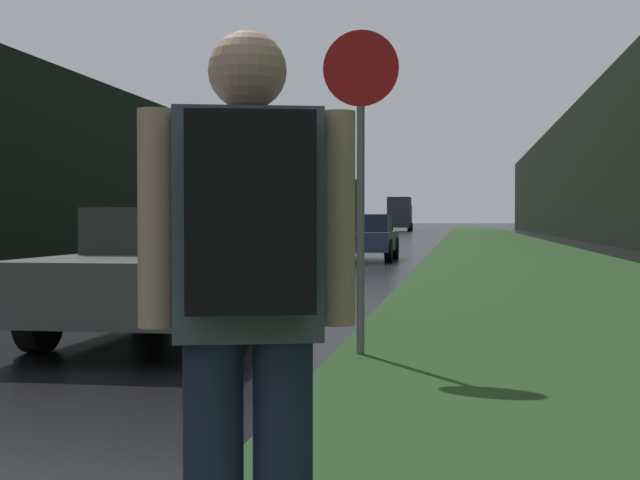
% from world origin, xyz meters
% --- Properties ---
extents(grass_verge, '(6.00, 240.00, 0.02)m').
position_xyz_m(grass_verge, '(6.56, 40.00, 0.01)').
color(grass_verge, '#26471E').
rests_on(grass_verge, ground_plane).
extents(lane_stripe_c, '(0.12, 3.00, 0.01)m').
position_xyz_m(lane_stripe_c, '(0.00, 14.95, 0.00)').
color(lane_stripe_c, silver).
rests_on(lane_stripe_c, ground_plane).
extents(lane_stripe_d, '(0.12, 3.00, 0.01)m').
position_xyz_m(lane_stripe_d, '(0.00, 21.95, 0.00)').
color(lane_stripe_d, silver).
rests_on(lane_stripe_d, ground_plane).
extents(lane_stripe_e, '(0.12, 3.00, 0.01)m').
position_xyz_m(lane_stripe_e, '(0.00, 28.95, 0.00)').
color(lane_stripe_e, silver).
rests_on(lane_stripe_e, ground_plane).
extents(treeline_far_side, '(2.00, 140.00, 6.36)m').
position_xyz_m(treeline_far_side, '(-9.56, 50.00, 3.18)').
color(treeline_far_side, black).
rests_on(treeline_far_side, ground_plane).
extents(treeline_near_side, '(2.00, 140.00, 8.43)m').
position_xyz_m(treeline_near_side, '(12.56, 50.00, 4.22)').
color(treeline_near_side, black).
rests_on(treeline_near_side, ground_plane).
extents(stop_sign, '(0.68, 0.07, 2.91)m').
position_xyz_m(stop_sign, '(3.81, 9.41, 1.78)').
color(stop_sign, slate).
rests_on(stop_sign, ground_plane).
extents(hitchhiker_with_backpack, '(0.59, 0.49, 1.75)m').
position_xyz_m(hitchhiker_with_backpack, '(4.12, 3.90, 1.00)').
color(hitchhiker_with_backpack, '#1E2847').
rests_on(hitchhiker_with_backpack, ground_plane).
extents(car_passing_near, '(2.03, 4.72, 1.34)m').
position_xyz_m(car_passing_near, '(1.78, 10.68, 0.70)').
color(car_passing_near, '#4C514C').
rests_on(car_passing_near, ground_plane).
extents(car_passing_far, '(1.93, 4.14, 1.38)m').
position_xyz_m(car_passing_far, '(1.78, 28.29, 0.70)').
color(car_passing_far, '#2D3856').
rests_on(car_passing_far, ground_plane).
extents(car_oncoming, '(1.90, 4.23, 1.42)m').
position_xyz_m(car_oncoming, '(-1.78, 44.67, 0.71)').
color(car_oncoming, '#4C514C').
rests_on(car_oncoming, ground_plane).
extents(delivery_truck, '(2.44, 7.04, 3.59)m').
position_xyz_m(delivery_truck, '(-1.78, 96.59, 1.86)').
color(delivery_truck, black).
rests_on(delivery_truck, ground_plane).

